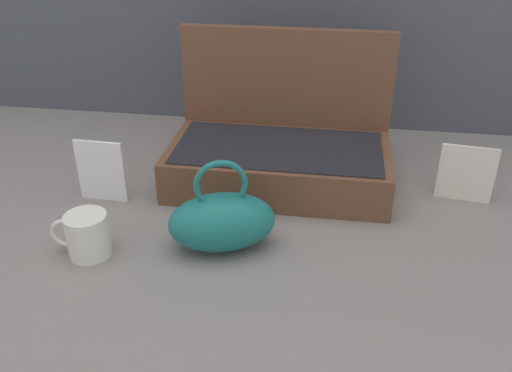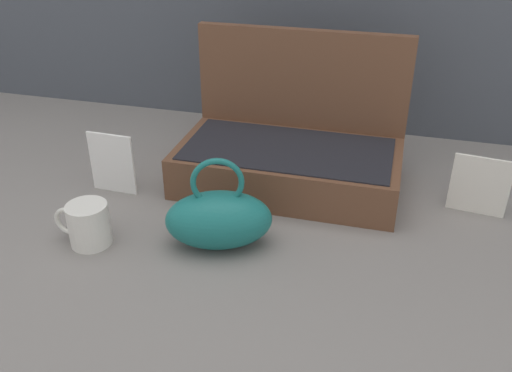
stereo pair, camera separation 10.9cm
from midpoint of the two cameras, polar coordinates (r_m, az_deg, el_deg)
The scene contains 6 objects.
ground_plane at distance 1.17m, azimuth 1.84°, elevation -3.83°, with size 6.00×6.00×0.00m, color slate.
open_suitcase at distance 1.29m, azimuth 6.01°, elevation 3.53°, with size 0.50×0.28×0.33m.
teal_pouch_handbag at distance 1.06m, azimuth -0.92°, elevation -3.45°, with size 0.23×0.17×0.19m.
coffee_mug at distance 1.11m, azimuth -14.23°, elevation -3.91°, with size 0.12×0.08×0.09m.
info_card_left at distance 1.28m, azimuth 24.29°, elevation -0.04°, with size 0.12×0.01×0.13m, color silver.
poster_card_right at distance 1.27m, azimuth -12.21°, elevation 2.23°, with size 0.11×0.01×0.14m, color white.
Camera 2 is at (0.27, -0.94, 0.64)m, focal length 38.97 mm.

